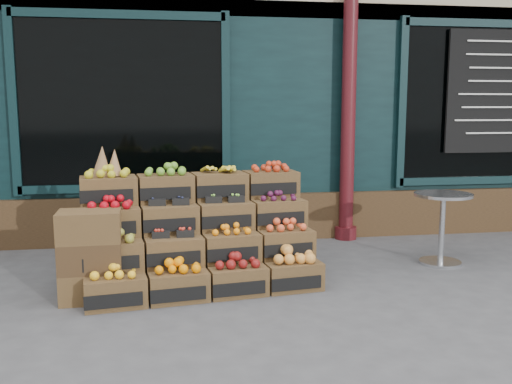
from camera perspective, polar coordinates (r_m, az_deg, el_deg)
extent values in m
plane|color=#464648|center=(5.35, 3.34, -10.10)|extent=(60.00, 60.00, 0.00)
cube|color=black|center=(10.23, -2.92, 12.42)|extent=(12.00, 6.00, 4.80)
cube|color=black|center=(7.29, -0.36, 6.90)|extent=(12.00, 0.12, 3.00)
cube|color=#3F2B19|center=(7.35, -0.27, -2.50)|extent=(12.00, 0.18, 0.60)
cube|color=black|center=(7.15, -13.21, 8.65)|extent=(2.40, 0.06, 2.00)
cube|color=black|center=(8.33, 22.29, 8.20)|extent=(2.40, 0.06, 2.00)
cylinder|color=#491016|center=(7.37, 9.22, 7.59)|extent=(0.18, 0.18, 3.20)
cube|color=black|center=(8.26, 22.64, 9.23)|extent=(1.30, 0.04, 1.60)
cube|color=brown|center=(5.15, -13.88, -9.56)|extent=(0.57, 0.43, 0.26)
cube|color=black|center=(4.98, -13.75, -10.53)|extent=(0.48, 0.08, 0.12)
cube|color=yellow|center=(5.10, -13.95, -7.72)|extent=(0.45, 0.33, 0.08)
cube|color=brown|center=(5.20, -7.82, -9.21)|extent=(0.57, 0.43, 0.26)
cube|color=black|center=(5.03, -7.46, -10.15)|extent=(0.48, 0.08, 0.12)
cube|color=orange|center=(5.15, -7.86, -7.33)|extent=(0.45, 0.33, 0.09)
cube|color=brown|center=(5.31, -1.94, -8.77)|extent=(0.57, 0.43, 0.26)
cube|color=black|center=(5.14, -1.38, -9.67)|extent=(0.48, 0.08, 0.12)
cube|color=maroon|center=(5.26, -1.95, -6.89)|extent=(0.45, 0.33, 0.10)
cube|color=brown|center=(5.47, 3.63, -8.27)|extent=(0.57, 0.43, 0.26)
cube|color=black|center=(5.30, 4.37, -9.11)|extent=(0.48, 0.08, 0.12)
cube|color=orange|center=(5.41, 3.65, -6.32)|extent=(0.45, 0.33, 0.12)
cube|color=brown|center=(5.29, -14.11, -6.13)|extent=(0.57, 0.43, 0.26)
cube|color=black|center=(5.11, -13.99, -6.96)|extent=(0.48, 0.08, 0.12)
cube|color=olive|center=(5.25, -14.18, -4.28)|extent=(0.45, 0.33, 0.09)
cube|color=brown|center=(5.34, -8.25, -5.83)|extent=(0.57, 0.43, 0.26)
cube|color=black|center=(5.16, -7.92, -6.63)|extent=(0.48, 0.08, 0.12)
cube|color=red|center=(5.31, -8.28, -4.27)|extent=(0.45, 0.33, 0.04)
cube|color=brown|center=(5.44, -2.56, -5.47)|extent=(0.57, 0.43, 0.26)
cube|color=black|center=(5.27, -2.03, -6.23)|extent=(0.48, 0.08, 0.12)
cube|color=orange|center=(5.41, -2.57, -3.76)|extent=(0.45, 0.33, 0.07)
cube|color=brown|center=(5.60, 2.87, -5.08)|extent=(0.57, 0.43, 0.26)
cube|color=black|center=(5.43, 3.55, -5.80)|extent=(0.48, 0.08, 0.12)
cube|color=#DD5029|center=(5.56, 2.88, -3.34)|extent=(0.45, 0.33, 0.08)
cube|color=brown|center=(5.45, -14.33, -2.89)|extent=(0.57, 0.43, 0.26)
cube|color=black|center=(5.27, -14.22, -3.58)|extent=(0.48, 0.08, 0.12)
cube|color=#A70611|center=(5.42, -14.39, -1.08)|extent=(0.45, 0.33, 0.09)
cube|color=brown|center=(5.50, -8.65, -2.62)|extent=(0.57, 0.43, 0.26)
cube|color=black|center=(5.32, -8.35, -3.29)|extent=(0.48, 0.08, 0.12)
cube|color=#1B203B|center=(5.47, -8.69, -1.12)|extent=(0.45, 0.33, 0.03)
cube|color=brown|center=(5.60, -3.13, -2.34)|extent=(0.57, 0.43, 0.26)
cube|color=black|center=(5.42, -2.65, -2.98)|extent=(0.48, 0.08, 0.12)
cube|color=#86D246|center=(5.57, -3.15, -0.86)|extent=(0.45, 0.33, 0.03)
cube|color=brown|center=(5.75, 2.14, -2.04)|extent=(0.57, 0.43, 0.26)
cube|color=black|center=(5.57, 2.79, -2.66)|extent=(0.48, 0.08, 0.12)
cube|color=#461333|center=(5.72, 2.15, -0.43)|extent=(0.45, 0.33, 0.07)
cube|color=brown|center=(5.62, -14.53, 0.16)|extent=(0.57, 0.43, 0.26)
cube|color=black|center=(5.44, -14.43, -0.40)|extent=(0.48, 0.08, 0.12)
cube|color=gold|center=(5.60, -14.59, 1.93)|extent=(0.45, 0.33, 0.09)
cube|color=brown|center=(5.67, -9.03, 0.39)|extent=(0.57, 0.43, 0.26)
cube|color=black|center=(5.49, -8.75, -0.15)|extent=(0.48, 0.08, 0.12)
cube|color=#5F972B|center=(5.65, -9.08, 2.15)|extent=(0.45, 0.33, 0.09)
cube|color=brown|center=(5.77, -3.68, 0.62)|extent=(0.57, 0.43, 0.26)
cube|color=black|center=(5.59, -3.22, 0.09)|extent=(0.48, 0.08, 0.12)
cube|color=gold|center=(5.75, -3.69, 2.31)|extent=(0.45, 0.33, 0.08)
cube|color=brown|center=(5.91, 1.46, 0.83)|extent=(0.57, 0.43, 0.26)
cube|color=black|center=(5.74, 2.07, 0.32)|extent=(0.48, 0.08, 0.12)
cube|color=red|center=(5.89, 1.47, 2.47)|extent=(0.45, 0.33, 0.08)
cube|color=#3F2B19|center=(5.46, -5.34, -8.32)|extent=(2.18, 0.65, 0.26)
cube|color=#3F2B19|center=(5.63, -5.81, -6.41)|extent=(2.18, 0.65, 0.52)
cube|color=#3F2B19|center=(5.81, -6.25, -4.61)|extent=(2.18, 0.65, 0.79)
cone|color=olive|center=(5.60, -15.15, 3.00)|extent=(0.18, 0.18, 0.30)
cone|color=olive|center=(5.63, -13.98, 2.87)|extent=(0.16, 0.16, 0.26)
cube|color=brown|center=(5.34, -16.07, -8.95)|extent=(0.55, 0.39, 0.27)
cube|color=#3F2B19|center=(5.27, -16.19, -6.16)|extent=(0.55, 0.39, 0.27)
cube|color=brown|center=(5.21, -16.32, -3.29)|extent=(0.55, 0.39, 0.27)
cylinder|color=silver|center=(6.62, 17.93, -6.70)|extent=(0.46, 0.46, 0.03)
cylinder|color=silver|center=(6.54, 18.08, -3.58)|extent=(0.06, 0.06, 0.75)
cylinder|color=silver|center=(6.47, 18.24, -0.26)|extent=(0.62, 0.62, 0.03)
imported|color=#195A1E|center=(7.90, -11.57, 2.93)|extent=(0.80, 0.63, 1.92)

